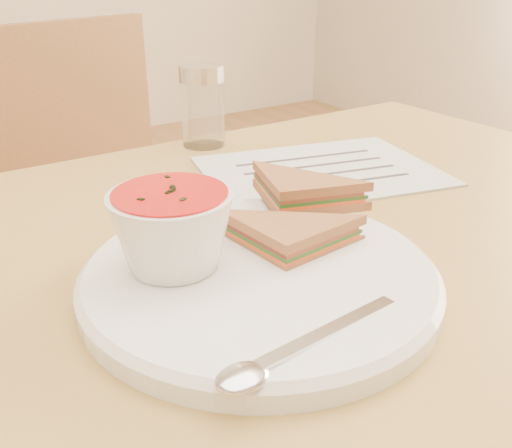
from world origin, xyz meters
TOP-DOWN VIEW (x-y plane):
  - chair_far at (0.03, 0.57)m, footprint 0.50×0.50m
  - plate at (-0.11, -0.08)m, footprint 0.38×0.38m
  - soup_bowl at (-0.17, -0.04)m, footprint 0.12×0.12m
  - sandwich_half_a at (-0.10, -0.10)m, footprint 0.11×0.11m
  - sandwich_half_b at (-0.06, -0.03)m, footprint 0.12×0.12m
  - spoon at (-0.15, -0.19)m, footprint 0.19×0.05m
  - paper_menu at (0.12, 0.11)m, footprint 0.35×0.29m
  - condiment_shaker at (0.05, 0.31)m, footprint 0.08×0.08m

SIDE VIEW (x-z plane):
  - chair_far at x=0.03m, z-range 0.00..0.90m
  - paper_menu at x=0.12m, z-range 0.75..0.75m
  - plate at x=-0.11m, z-range 0.75..0.77m
  - spoon at x=-0.15m, z-range 0.77..0.78m
  - sandwich_half_a at x=-0.10m, z-range 0.77..0.80m
  - sandwich_half_b at x=-0.06m, z-range 0.78..0.81m
  - soup_bowl at x=-0.17m, z-range 0.77..0.84m
  - condiment_shaker at x=0.05m, z-range 0.75..0.87m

